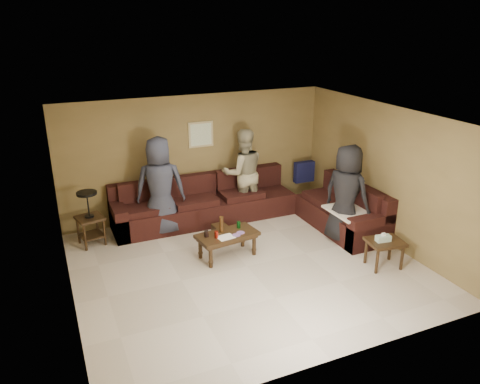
{
  "coord_description": "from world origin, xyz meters",
  "views": [
    {
      "loc": [
        -2.86,
        -6.27,
        3.92
      ],
      "look_at": [
        0.25,
        0.85,
        1.0
      ],
      "focal_mm": 35.0,
      "sensor_mm": 36.0,
      "label": 1
    }
  ],
  "objects_px": {
    "person_right": "(346,194)",
    "side_table_right": "(385,244)",
    "sectional_sofa": "(253,209)",
    "person_left": "(160,186)",
    "end_table_left": "(90,217)",
    "waste_bin": "(220,232)",
    "person_middle": "(243,173)",
    "coffee_table": "(227,237)"
  },
  "relations": [
    {
      "from": "person_right",
      "to": "side_table_right",
      "type": "bearing_deg",
      "value": 157.73
    },
    {
      "from": "sectional_sofa",
      "to": "side_table_right",
      "type": "distance_m",
      "value": 2.74
    },
    {
      "from": "person_right",
      "to": "person_left",
      "type": "bearing_deg",
      "value": 36.67
    },
    {
      "from": "sectional_sofa",
      "to": "end_table_left",
      "type": "relative_size",
      "value": 4.56
    },
    {
      "from": "waste_bin",
      "to": "person_middle",
      "type": "xyz_separation_m",
      "value": [
        0.88,
        0.93,
        0.77
      ]
    },
    {
      "from": "coffee_table",
      "to": "end_table_left",
      "type": "distance_m",
      "value": 2.54
    },
    {
      "from": "person_middle",
      "to": "person_right",
      "type": "height_order",
      "value": "person_middle"
    },
    {
      "from": "side_table_right",
      "to": "person_left",
      "type": "bearing_deg",
      "value": 137.63
    },
    {
      "from": "sectional_sofa",
      "to": "coffee_table",
      "type": "distance_m",
      "value": 1.44
    },
    {
      "from": "end_table_left",
      "to": "side_table_right",
      "type": "bearing_deg",
      "value": -32.69
    },
    {
      "from": "sectional_sofa",
      "to": "person_right",
      "type": "relative_size",
      "value": 2.54
    },
    {
      "from": "sectional_sofa",
      "to": "end_table_left",
      "type": "bearing_deg",
      "value": 173.21
    },
    {
      "from": "sectional_sofa",
      "to": "coffee_table",
      "type": "height_order",
      "value": "sectional_sofa"
    },
    {
      "from": "person_left",
      "to": "person_right",
      "type": "bearing_deg",
      "value": 165.91
    },
    {
      "from": "coffee_table",
      "to": "end_table_left",
      "type": "bearing_deg",
      "value": 145.75
    },
    {
      "from": "end_table_left",
      "to": "sectional_sofa",
      "type": "bearing_deg",
      "value": -6.79
    },
    {
      "from": "waste_bin",
      "to": "person_middle",
      "type": "relative_size",
      "value": 0.16
    },
    {
      "from": "side_table_right",
      "to": "person_middle",
      "type": "bearing_deg",
      "value": 112.83
    },
    {
      "from": "sectional_sofa",
      "to": "person_right",
      "type": "xyz_separation_m",
      "value": [
        1.24,
        -1.34,
        0.59
      ]
    },
    {
      "from": "sectional_sofa",
      "to": "person_left",
      "type": "bearing_deg",
      "value": 169.07
    },
    {
      "from": "coffee_table",
      "to": "person_left",
      "type": "bearing_deg",
      "value": 119.01
    },
    {
      "from": "person_middle",
      "to": "person_right",
      "type": "bearing_deg",
      "value": 129.94
    },
    {
      "from": "side_table_right",
      "to": "person_right",
      "type": "bearing_deg",
      "value": 91.78
    },
    {
      "from": "coffee_table",
      "to": "person_right",
      "type": "bearing_deg",
      "value": -7.2
    },
    {
      "from": "side_table_right",
      "to": "waste_bin",
      "type": "bearing_deg",
      "value": 136.43
    },
    {
      "from": "side_table_right",
      "to": "waste_bin",
      "type": "relative_size",
      "value": 2.13
    },
    {
      "from": "side_table_right",
      "to": "person_middle",
      "type": "relative_size",
      "value": 0.35
    },
    {
      "from": "side_table_right",
      "to": "person_middle",
      "type": "distance_m",
      "value": 3.24
    },
    {
      "from": "sectional_sofa",
      "to": "coffee_table",
      "type": "xyz_separation_m",
      "value": [
        -0.98,
        -1.06,
        0.05
      ]
    },
    {
      "from": "coffee_table",
      "to": "person_middle",
      "type": "bearing_deg",
      "value": 57.61
    },
    {
      "from": "person_left",
      "to": "side_table_right",
      "type": "bearing_deg",
      "value": 152.82
    },
    {
      "from": "person_middle",
      "to": "person_right",
      "type": "xyz_separation_m",
      "value": [
        1.21,
        -1.87,
        -0.0
      ]
    },
    {
      "from": "waste_bin",
      "to": "person_right",
      "type": "bearing_deg",
      "value": -24.19
    },
    {
      "from": "person_right",
      "to": "end_table_left",
      "type": "bearing_deg",
      "value": 44.37
    },
    {
      "from": "person_middle",
      "to": "waste_bin",
      "type": "bearing_deg",
      "value": 53.5
    },
    {
      "from": "sectional_sofa",
      "to": "person_left",
      "type": "relative_size",
      "value": 2.46
    },
    {
      "from": "coffee_table",
      "to": "waste_bin",
      "type": "distance_m",
      "value": 0.71
    },
    {
      "from": "side_table_right",
      "to": "person_right",
      "type": "distance_m",
      "value": 1.2
    },
    {
      "from": "coffee_table",
      "to": "waste_bin",
      "type": "relative_size",
      "value": 3.71
    },
    {
      "from": "person_right",
      "to": "waste_bin",
      "type": "bearing_deg",
      "value": 41.76
    },
    {
      "from": "end_table_left",
      "to": "person_middle",
      "type": "height_order",
      "value": "person_middle"
    },
    {
      "from": "coffee_table",
      "to": "person_right",
      "type": "relative_size",
      "value": 0.6
    }
  ]
}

